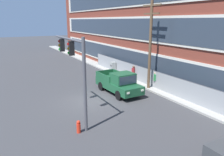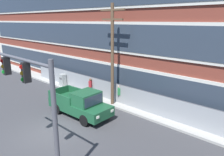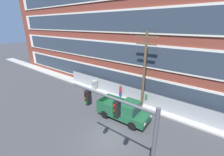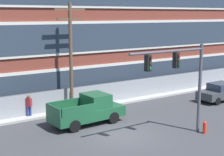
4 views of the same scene
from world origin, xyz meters
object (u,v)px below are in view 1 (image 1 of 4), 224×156
Objects in this scene: pedestrian_near_cabinet at (155,79)px; fire_hydrant at (79,127)px; pedestrian_by_fence at (133,72)px; pickup_truck_dark_green at (119,83)px; electrical_cabinet at (113,68)px; utility_pole_near_corner at (150,42)px; traffic_signal_mast at (74,61)px.

pedestrian_near_cabinet is 10.51m from fire_hydrant.
pedestrian_near_cabinet is 1.00× the size of pedestrian_by_fence.
fire_hydrant is (5.07, -5.72, -0.57)m from pickup_truck_dark_green.
fire_hydrant is at bearing -64.11° from pedestrian_near_cabinet.
fire_hydrant is (12.21, -9.02, -0.32)m from electrical_cabinet.
utility_pole_near_corner is at bearing 84.17° from pickup_truck_dark_green.
pickup_truck_dark_green is at bearing 131.55° from fire_hydrant.
utility_pole_near_corner is at bearing 110.05° from traffic_signal_mast.
electrical_cabinet is (-10.49, 8.52, -3.27)m from traffic_signal_mast.
electrical_cabinet is 0.83× the size of pedestrian_near_cabinet.
utility_pole_near_corner is at bearing 118.37° from fire_hydrant.
pickup_truck_dark_green reaches higher than pedestrian_by_fence.
pedestrian_by_fence is at bearing 2.63° from electrical_cabinet.
pickup_truck_dark_green reaches higher than electrical_cabinet.
traffic_signal_mast reaches higher than pickup_truck_dark_green.
traffic_signal_mast is 7.15× the size of fire_hydrant.
traffic_signal_mast is 3.97× the size of electrical_cabinet.
fire_hydrant is at bearing -16.05° from traffic_signal_mast.
traffic_signal_mast is at bearing -69.95° from utility_pole_near_corner.
traffic_signal_mast is at bearing -39.10° from electrical_cabinet.
pickup_truck_dark_green is 3.75m from pedestrian_near_cabinet.
fire_hydrant is (7.97, -9.22, -0.59)m from pedestrian_by_fence.
electrical_cabinet is 7.65m from pedestrian_near_cabinet.
fire_hydrant is (1.72, -0.50, -3.59)m from traffic_signal_mast.
pedestrian_by_fence reaches higher than electrical_cabinet.
pedestrian_near_cabinet is at bearing 74.96° from utility_pole_near_corner.
electrical_cabinet is 15.19m from fire_hydrant.
pedestrian_near_cabinet and pedestrian_by_fence have the same top height.
utility_pole_near_corner is 10.51× the size of fire_hydrant.
fire_hydrant is at bearing -61.63° from utility_pole_near_corner.
electrical_cabinet is at bearing 143.55° from fire_hydrant.
pedestrian_near_cabinet is at bearing 3.82° from pedestrian_by_fence.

